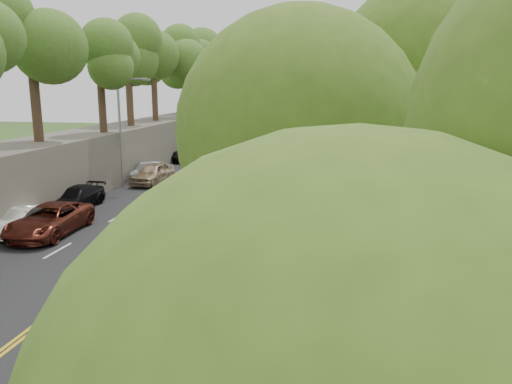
# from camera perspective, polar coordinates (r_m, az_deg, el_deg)

# --- Properties ---
(ground) EXTENTS (140.00, 140.00, 0.00)m
(ground) POSITION_cam_1_polar(r_m,az_deg,el_deg) (21.82, -5.39, -7.97)
(ground) COLOR #33511E
(ground) RESTS_ON ground
(road) EXTENTS (11.20, 66.00, 0.04)m
(road) POSITION_cam_1_polar(r_m,az_deg,el_deg) (37.17, -6.87, 0.56)
(road) COLOR black
(road) RESTS_ON ground
(sidewalk) EXTENTS (4.20, 66.00, 0.05)m
(sidewalk) POSITION_cam_1_polar(r_m,az_deg,el_deg) (35.57, 5.42, 0.06)
(sidewalk) COLOR gray
(sidewalk) RESTS_ON ground
(jersey_barrier) EXTENTS (0.42, 66.00, 0.60)m
(jersey_barrier) POSITION_cam_1_polar(r_m,az_deg,el_deg) (35.80, 1.76, 0.64)
(jersey_barrier) COLOR #D2E82F
(jersey_barrier) RESTS_ON ground
(rock_embankment) EXTENTS (5.00, 66.00, 4.00)m
(rock_embankment) POSITION_cam_1_polar(r_m,az_deg,el_deg) (40.06, -18.06, 3.76)
(rock_embankment) COLOR #595147
(rock_embankment) RESTS_ON ground
(chainlink_fence) EXTENTS (0.04, 66.00, 2.00)m
(chainlink_fence) POSITION_cam_1_polar(r_m,az_deg,el_deg) (35.23, 8.85, 1.47)
(chainlink_fence) COLOR slate
(chainlink_fence) RESTS_ON ground
(trees_embankment) EXTENTS (6.40, 66.00, 13.00)m
(trees_embankment) POSITION_cam_1_polar(r_m,az_deg,el_deg) (39.54, -18.25, 16.02)
(trees_embankment) COLOR #497325
(trees_embankment) RESTS_ON rock_embankment
(trees_fenceside) EXTENTS (7.00, 66.00, 14.00)m
(trees_fenceside) POSITION_cam_1_polar(r_m,az_deg,el_deg) (34.62, 13.14, 11.11)
(trees_fenceside) COLOR #547B23
(trees_fenceside) RESTS_ON ground
(streetlight) EXTENTS (2.52, 0.22, 8.00)m
(streetlight) POSITION_cam_1_polar(r_m,az_deg,el_deg) (37.49, -14.97, 7.47)
(streetlight) COLOR gray
(streetlight) RESTS_ON ground
(signpost) EXTENTS (0.62, 0.09, 3.10)m
(signpost) POSITION_cam_1_polar(r_m,az_deg,el_deg) (18.16, -5.01, -5.63)
(signpost) COLOR gray
(signpost) RESTS_ON sidewalk
(construction_barrel) EXTENTS (0.57, 0.57, 0.94)m
(construction_barrel) POSITION_cam_1_polar(r_m,az_deg,el_deg) (42.78, 8.68, 2.73)
(construction_barrel) COLOR #D94721
(construction_barrel) RESTS_ON sidewalk
(concrete_block) EXTENTS (1.34, 1.04, 0.85)m
(concrete_block) POSITION_cam_1_polar(r_m,az_deg,el_deg) (22.54, 6.47, -6.04)
(concrete_block) COLOR gray
(concrete_block) RESTS_ON sidewalk
(car_1) EXTENTS (1.69, 4.22, 1.37)m
(car_1) POSITION_cam_1_polar(r_m,az_deg,el_deg) (28.11, -25.36, -2.94)
(car_1) COLOR white
(car_1) RESTS_ON road
(car_2) EXTENTS (2.76, 5.58, 1.52)m
(car_2) POSITION_cam_1_polar(r_m,az_deg,el_deg) (27.27, -22.53, -2.95)
(car_2) COLOR maroon
(car_2) RESTS_ON road
(car_3) EXTENTS (2.15, 4.70, 1.33)m
(car_3) POSITION_cam_1_polar(r_m,az_deg,el_deg) (32.35, -19.91, -0.63)
(car_3) COLOR black
(car_3) RESTS_ON road
(car_4) EXTENTS (2.30, 4.82, 1.59)m
(car_4) POSITION_cam_1_polar(r_m,az_deg,el_deg) (38.81, -11.70, 2.11)
(car_4) COLOR tan
(car_4) RESTS_ON road
(car_5) EXTENTS (1.52, 4.23, 1.39)m
(car_5) POSITION_cam_1_polar(r_m,az_deg,el_deg) (40.41, -12.13, 2.34)
(car_5) COLOR #B3B7BB
(car_5) RESTS_ON road
(car_6) EXTENTS (2.92, 5.72, 1.55)m
(car_6) POSITION_cam_1_polar(r_m,az_deg,el_deg) (50.06, -7.71, 4.49)
(car_6) COLOR black
(car_6) RESTS_ON road
(car_7) EXTENTS (2.23, 5.03, 1.44)m
(car_7) POSITION_cam_1_polar(r_m,az_deg,el_deg) (50.89, -7.51, 4.56)
(car_7) COLOR maroon
(car_7) RESTS_ON road
(car_8) EXTENTS (2.12, 4.44, 1.47)m
(car_8) POSITION_cam_1_polar(r_m,az_deg,el_deg) (55.61, -4.95, 5.29)
(car_8) COLOR #B9B9BE
(car_8) RESTS_ON road
(painter_0) EXTENTS (0.58, 0.85, 1.67)m
(painter_0) POSITION_cam_1_polar(r_m,az_deg,el_deg) (26.16, 0.17, -2.42)
(painter_0) COLOR gold
(painter_0) RESTS_ON sidewalk
(painter_1) EXTENTS (0.50, 0.70, 1.81)m
(painter_1) POSITION_cam_1_polar(r_m,az_deg,el_deg) (29.89, 2.24, -0.42)
(painter_1) COLOR beige
(painter_1) RESTS_ON sidewalk
(painter_2) EXTENTS (0.98, 1.09, 1.85)m
(painter_2) POSITION_cam_1_polar(r_m,az_deg,el_deg) (32.01, 2.84, 0.46)
(painter_2) COLOR black
(painter_2) RESTS_ON sidewalk
(painter_3) EXTENTS (1.04, 1.27, 1.72)m
(painter_3) POSITION_cam_1_polar(r_m,az_deg,el_deg) (23.38, -0.37, -4.16)
(painter_3) COLOR brown
(painter_3) RESTS_ON sidewalk
(person_far) EXTENTS (0.94, 0.43, 1.57)m
(person_far) POSITION_cam_1_polar(r_m,az_deg,el_deg) (39.25, 8.44, 2.35)
(person_far) COLOR black
(person_far) RESTS_ON sidewalk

